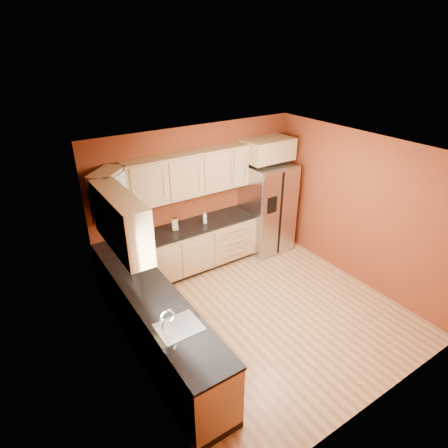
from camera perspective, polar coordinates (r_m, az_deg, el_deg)
The scene contains 23 objects.
floor at distance 6.14m, azimuth 5.92°, elevation -13.29°, with size 4.00×4.00×0.00m, color #A0663E.
ceiling at distance 4.90m, azimuth 7.36°, elevation 10.71°, with size 4.00×4.00×0.00m, color silver.
wall_back at distance 6.88m, azimuth -4.05°, elevation 4.18°, with size 4.00×0.04×2.60m, color maroon.
wall_front at distance 4.35m, azimuth 23.95°, elevation -13.33°, with size 4.00×0.04×2.60m, color maroon.
wall_left at distance 4.56m, azimuth -13.55°, elevation -9.42°, with size 0.04×4.00×2.60m, color maroon.
wall_right at distance 6.74m, azimuth 19.83°, elevation 2.08°, with size 0.04×4.00×2.60m, color maroon.
base_cabinets_back at distance 6.81m, azimuth -6.59°, elevation -4.35°, with size 2.90×0.60×0.88m, color #A88351.
base_cabinets_left at distance 5.18m, azimuth -9.29°, elevation -16.14°, with size 0.60×2.80×0.88m, color #A88351.
countertop_back at distance 6.57m, azimuth -6.76°, elevation -0.95°, with size 2.90×0.62×0.04m, color black.
countertop_left at distance 4.88m, azimuth -9.59°, elevation -12.14°, with size 0.62×2.80×0.04m, color black.
upper_cabinets_back at distance 6.45m, azimuth -5.41°, elevation 7.54°, with size 2.30×0.33×0.75m, color #A88351.
upper_cabinets_left at distance 4.94m, azimuth -15.45°, elevation 0.42°, with size 0.33×1.35×0.75m, color #A88351.
corner_upper_cabinet at distance 5.81m, azimuth -17.02°, elevation 4.26°, with size 0.62×0.33×0.75m, color #A88351.
over_fridge_cabinet at distance 7.13m, azimuth 6.63°, elevation 11.26°, with size 0.92×0.60×0.40m, color #A88351.
refrigerator at distance 7.47m, azimuth 6.53°, elevation 2.52°, with size 0.90×0.75×1.78m, color #ADADB2.
window at distance 4.03m, azimuth -11.06°, elevation -10.08°, with size 0.03×0.90×1.00m, color white.
sink_faucet at distance 4.42m, azimuth -6.96°, elevation -13.92°, with size 0.50×0.42×0.30m, color silver, non-canonical shape.
canister_left at distance 6.23m, azimuth -13.72°, elevation -2.09°, with size 0.11×0.11×0.18m, color #ADADB2.
canister_right at distance 6.31m, azimuth -11.83°, elevation -1.35°, with size 0.13×0.13×0.21m, color #ADADB2.
wine_bottle_a at distance 6.22m, azimuth -13.79°, elevation -1.50°, with size 0.07×0.07×0.30m, color black, non-canonical shape.
wine_bottle_b at distance 6.20m, azimuth -13.01°, elevation -1.47°, with size 0.07×0.07×0.31m, color black, non-canonical shape.
knife_block at distance 6.52m, azimuth -7.51°, elevation -0.07°, with size 0.10×0.09×0.20m, color tan.
soap_dispenser at distance 6.70m, azimuth -2.93°, elevation 0.96°, with size 0.07×0.07×0.21m, color silver.
Camera 1 is at (-3.09, -3.56, 3.94)m, focal length 30.00 mm.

